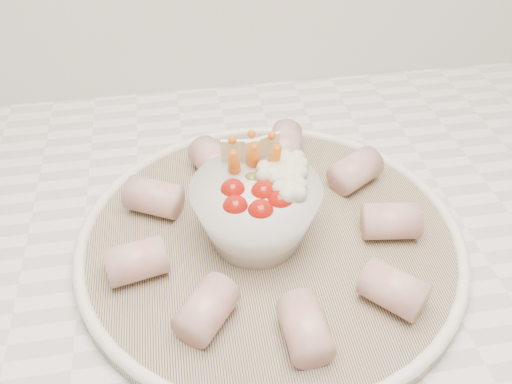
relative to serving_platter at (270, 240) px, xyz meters
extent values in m
cube|color=white|center=(-0.07, 0.03, -0.03)|extent=(2.04, 0.62, 0.04)
cylinder|color=navy|center=(0.00, 0.00, 0.00)|extent=(0.39, 0.39, 0.01)
torus|color=white|center=(0.00, 0.00, 0.00)|extent=(0.39, 0.39, 0.01)
sphere|color=#9E110A|center=(-0.04, -0.02, 0.07)|extent=(0.02, 0.02, 0.02)
sphere|color=#9E110A|center=(-0.02, -0.03, 0.07)|extent=(0.02, 0.02, 0.02)
sphere|color=#9E110A|center=(0.00, -0.02, 0.07)|extent=(0.02, 0.02, 0.02)
sphere|color=#9E110A|center=(-0.04, 0.00, 0.07)|extent=(0.02, 0.02, 0.02)
sphere|color=#9E110A|center=(-0.01, 0.00, 0.07)|extent=(0.02, 0.02, 0.02)
sphere|color=#9E110A|center=(0.01, 0.00, 0.07)|extent=(0.02, 0.02, 0.02)
sphere|color=#526C24|center=(-0.02, 0.02, 0.06)|extent=(0.02, 0.02, 0.02)
cone|color=#D56014|center=(-0.03, 0.03, 0.07)|extent=(0.02, 0.04, 0.06)
cone|color=#D56014|center=(-0.01, 0.04, 0.07)|extent=(0.02, 0.03, 0.06)
cone|color=#D56014|center=(0.01, 0.03, 0.07)|extent=(0.02, 0.04, 0.06)
sphere|color=beige|center=(0.02, 0.01, 0.07)|extent=(0.03, 0.03, 0.03)
sphere|color=beige|center=(0.02, -0.01, 0.07)|extent=(0.03, 0.03, 0.03)
sphere|color=beige|center=(0.02, 0.03, 0.07)|extent=(0.03, 0.03, 0.03)
sphere|color=beige|center=(0.00, 0.01, 0.07)|extent=(0.03, 0.03, 0.03)
cube|color=#EEEBB9|center=(-0.02, 0.04, 0.08)|extent=(0.04, 0.02, 0.04)
cube|color=#EEEBB9|center=(0.00, 0.05, 0.08)|extent=(0.04, 0.02, 0.04)
cylinder|color=#B05550|center=(0.12, -0.02, 0.02)|extent=(0.06, 0.04, 0.04)
cylinder|color=#B05550|center=(0.11, 0.07, 0.02)|extent=(0.06, 0.06, 0.04)
cylinder|color=#B05550|center=(0.04, 0.13, 0.02)|extent=(0.05, 0.06, 0.04)
cylinder|color=#B05550|center=(-0.04, 0.11, 0.02)|extent=(0.05, 0.06, 0.04)
cylinder|color=#B05550|center=(-0.11, 0.06, 0.02)|extent=(0.06, 0.06, 0.04)
cylinder|color=#B05550|center=(-0.13, -0.03, 0.02)|extent=(0.06, 0.05, 0.04)
cylinder|color=#B05550|center=(-0.07, -0.09, 0.02)|extent=(0.06, 0.06, 0.04)
cylinder|color=#B05550|center=(0.00, -0.13, 0.02)|extent=(0.04, 0.06, 0.04)
cylinder|color=#B05550|center=(0.09, -0.10, 0.02)|extent=(0.06, 0.06, 0.04)
camera|label=1|loc=(-0.08, -0.40, 0.41)|focal=40.00mm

